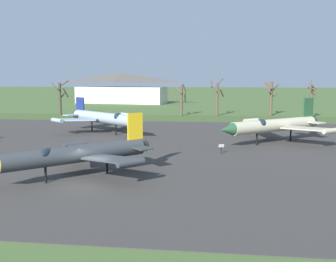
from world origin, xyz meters
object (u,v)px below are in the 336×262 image
object	(u,v)px
jet_fighter_front_right	(274,125)
info_placard_front_right	(221,148)
jet_fighter_rear_center	(75,154)
visitor_building	(121,88)
info_placard_rear_left	(137,138)
jet_fighter_rear_left	(104,118)

from	to	relation	value
jet_fighter_front_right	info_placard_front_right	world-z (taller)	jet_fighter_front_right
jet_fighter_rear_center	visitor_building	bearing A→B (deg)	101.70
info_placard_rear_left	jet_fighter_rear_left	bearing A→B (deg)	129.70
jet_fighter_front_right	info_placard_front_right	xyz separation A→B (m)	(-6.38, -7.79, -1.57)
info_placard_front_right	jet_fighter_rear_left	xyz separation A→B (m)	(-16.56, 13.61, 1.60)
info_placard_front_right	visitor_building	distance (m)	85.34
jet_fighter_front_right	jet_fighter_rear_center	xyz separation A→B (m)	(-17.93, -19.32, -0.26)
info_placard_rear_left	visitor_building	bearing A→B (deg)	105.31
info_placard_front_right	jet_fighter_rear_center	size ratio (longest dim) A/B	0.09
jet_fighter_front_right	visitor_building	distance (m)	80.76
jet_fighter_front_right	info_placard_front_right	bearing A→B (deg)	-129.30
jet_fighter_front_right	visitor_building	xyz separation A→B (m)	(-36.81, 71.84, 2.41)
info_placard_front_right	jet_fighter_rear_left	distance (m)	21.49
jet_fighter_front_right	visitor_building	size ratio (longest dim) A/B	0.46
jet_fighter_front_right	jet_fighter_rear_left	size ratio (longest dim) A/B	0.97
jet_fighter_front_right	jet_fighter_rear_left	distance (m)	23.66
info_placard_rear_left	visitor_building	distance (m)	76.38
jet_fighter_front_right	visitor_building	world-z (taller)	visitor_building
jet_fighter_rear_left	info_placard_rear_left	distance (m)	9.94
jet_fighter_front_right	info_placard_rear_left	xyz separation A→B (m)	(-16.67, -1.73, -1.59)
info_placard_front_right	jet_fighter_front_right	bearing A→B (deg)	50.70
jet_fighter_front_right	info_placard_rear_left	distance (m)	16.83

